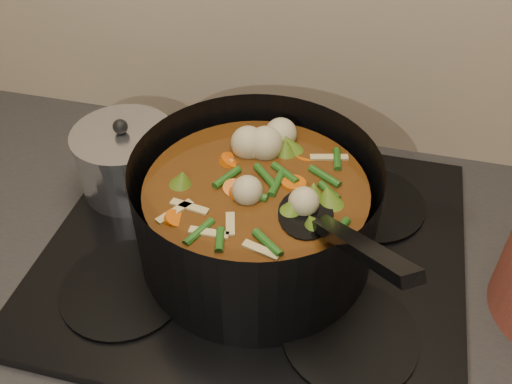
# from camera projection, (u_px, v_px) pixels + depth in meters

# --- Properties ---
(stovetop) EXTENTS (0.62, 0.54, 0.03)m
(stovetop) POSITION_uv_depth(u_px,v_px,m) (256.00, 248.00, 0.88)
(stovetop) COLOR black
(stovetop) RESTS_ON counter
(stockpot) EXTENTS (0.44, 0.44, 0.25)m
(stockpot) POSITION_uv_depth(u_px,v_px,m) (256.00, 214.00, 0.81)
(stockpot) COLOR black
(stockpot) RESTS_ON stovetop
(saucepan) EXTENTS (0.16, 0.16, 0.13)m
(saucepan) POSITION_uv_depth(u_px,v_px,m) (127.00, 160.00, 0.93)
(saucepan) COLOR silver
(saucepan) RESTS_ON stovetop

